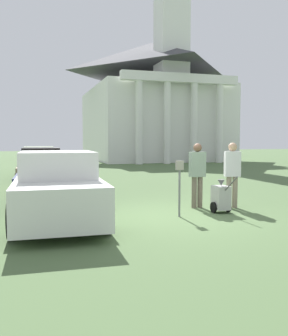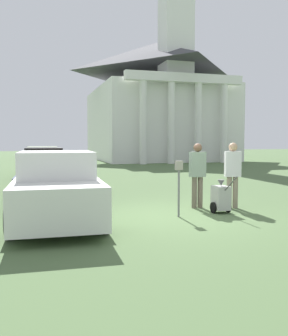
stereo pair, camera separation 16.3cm
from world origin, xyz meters
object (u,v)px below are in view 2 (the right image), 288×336
(church, at_px, (157,99))
(parked_car_white, at_px, (57,189))
(parked_car_tan, at_px, (47,170))
(person_supervisor, at_px, (233,171))
(parking_meter, at_px, (179,178))
(person_worker, at_px, (197,171))
(equipment_cart, at_px, (221,198))
(parked_car_black, at_px, (44,164))
(parked_car_sage, at_px, (43,160))
(parked_car_navy, at_px, (51,178))

(church, bearing_deg, parked_car_white, -112.95)
(parked_car_tan, bearing_deg, person_supervisor, -51.03)
(parking_meter, distance_m, person_worker, 1.35)
(parking_meter, height_order, person_supervisor, person_supervisor)
(parking_meter, bearing_deg, equipment_cart, 7.75)
(parked_car_black, bearing_deg, parked_car_tan, -87.80)
(church, bearing_deg, parking_meter, -107.26)
(equipment_cart, distance_m, church, 27.99)
(equipment_cart, relative_size, church, 0.05)
(parked_car_sage, height_order, person_supervisor, person_supervisor)
(parked_car_white, height_order, parked_car_tan, parked_car_white)
(parked_car_sage, relative_size, church, 0.23)
(parked_car_navy, relative_size, parked_car_tan, 1.01)
(parked_car_white, distance_m, church, 29.02)
(parked_car_navy, bearing_deg, equipment_cart, -36.06)
(person_worker, xyz_separation_m, equipment_cart, (0.28, -0.81, -0.62))
(person_worker, bearing_deg, parked_car_black, -65.83)
(equipment_cart, height_order, church, church)
(parked_car_tan, bearing_deg, church, 62.78)
(parked_car_tan, height_order, parked_car_black, parked_car_black)
(person_supervisor, bearing_deg, parked_car_sage, -55.49)
(parked_car_black, xyz_separation_m, parked_car_sage, (0.00, 3.54, 0.01))
(parked_car_tan, height_order, equipment_cart, parked_car_tan)
(parked_car_white, distance_m, parked_car_sage, 13.71)
(parked_car_black, bearing_deg, equipment_cart, -66.44)
(person_worker, distance_m, equipment_cart, 1.06)
(parked_car_black, distance_m, equipment_cart, 11.15)
(parking_meter, bearing_deg, parked_car_black, 105.09)
(person_supervisor, distance_m, equipment_cart, 1.02)
(parking_meter, xyz_separation_m, person_supervisor, (1.83, 0.68, 0.08))
(parked_car_navy, relative_size, parking_meter, 3.55)
(parked_car_white, xyz_separation_m, equipment_cart, (4.06, -0.22, -0.35))
(church, bearing_deg, parked_car_navy, -115.53)
(parking_meter, relative_size, church, 0.06)
(parked_car_sage, bearing_deg, parked_car_white, -87.80)
(parked_car_navy, distance_m, parked_car_sage, 10.72)
(person_supervisor, bearing_deg, parking_meter, 35.55)
(person_worker, xyz_separation_m, church, (7.35, 25.69, 4.91))
(parked_car_sage, bearing_deg, church, 50.70)
(person_worker, distance_m, person_supervisor, 0.95)
(parked_car_tan, xyz_separation_m, church, (11.13, 19.74, 5.26))
(parked_car_navy, distance_m, equipment_cart, 5.18)
(parked_car_white, bearing_deg, parking_meter, -5.44)
(parked_car_tan, height_order, person_supervisor, person_supervisor)
(church, bearing_deg, person_worker, -105.97)
(person_supervisor, xyz_separation_m, equipment_cart, (-0.62, -0.51, -0.63))
(equipment_cart, bearing_deg, parked_car_navy, 141.68)
(parked_car_black, height_order, parking_meter, parked_car_black)
(parked_car_black, height_order, person_worker, person_worker)
(parked_car_white, relative_size, equipment_cart, 4.77)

